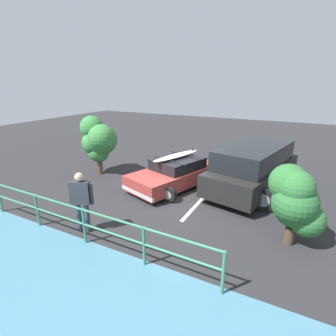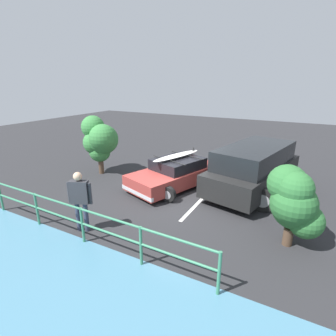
{
  "view_description": "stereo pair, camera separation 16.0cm",
  "coord_description": "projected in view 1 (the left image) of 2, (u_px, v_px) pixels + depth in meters",
  "views": [
    {
      "loc": [
        -3.77,
        8.25,
        4.08
      ],
      "look_at": [
        0.51,
        -0.1,
        0.95
      ],
      "focal_mm": 28.0,
      "sensor_mm": 36.0,
      "label": 1
    },
    {
      "loc": [
        -3.91,
        8.18,
        4.08
      ],
      "look_at": [
        0.51,
        -0.1,
        0.95
      ],
      "focal_mm": 28.0,
      "sensor_mm": 36.0,
      "label": 2
    }
  ],
  "objects": [
    {
      "name": "person_bystander",
      "position": [
        81.0,
        197.0,
        7.15
      ],
      "size": [
        0.64,
        0.38,
        1.77
      ],
      "color": "#33384C",
      "rests_on": "ground"
    },
    {
      "name": "ground_plane",
      "position": [
        179.0,
        195.0,
        9.89
      ],
      "size": [
        44.0,
        44.0,
        0.02
      ],
      "primitive_type": "cube",
      "color": "#28282B",
      "rests_on": "ground"
    },
    {
      "name": "railing_fence",
      "position": [
        84.0,
        220.0,
        6.74
      ],
      "size": [
        7.48,
        0.2,
        1.0
      ],
      "color": "#387F5B",
      "rests_on": "ground"
    },
    {
      "name": "sedan_car",
      "position": [
        175.0,
        173.0,
        10.55
      ],
      "size": [
        3.0,
        4.28,
        1.42
      ],
      "color": "#9E3833",
      "rests_on": "ground"
    },
    {
      "name": "suv_car",
      "position": [
        253.0,
        167.0,
        10.05
      ],
      "size": [
        3.35,
        5.18,
        1.79
      ],
      "color": "black",
      "rests_on": "ground"
    },
    {
      "name": "bush_near_left",
      "position": [
        99.0,
        139.0,
        11.67
      ],
      "size": [
        1.84,
        1.44,
        2.62
      ],
      "color": "#4C3828",
      "rests_on": "ground"
    },
    {
      "name": "parking_stripe",
      "position": [
        208.0,
        192.0,
        10.08
      ],
      "size": [
        0.12,
        4.96,
        0.0
      ],
      "primitive_type": "cube",
      "rotation": [
        0.0,
        0.0,
        1.57
      ],
      "color": "silver",
      "rests_on": "ground"
    },
    {
      "name": "bush_near_right",
      "position": [
        295.0,
        201.0,
        6.6
      ],
      "size": [
        1.49,
        1.25,
        2.11
      ],
      "color": "#4C3828",
      "rests_on": "ground"
    }
  ]
}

